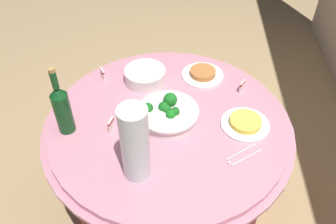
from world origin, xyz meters
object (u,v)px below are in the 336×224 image
(food_plate_fried_egg, at_px, (245,123))
(label_placard_rear, at_px, (111,124))
(label_placard_front, at_px, (242,86))
(serving_tongs, at_px, (242,155))
(wine_bottle, at_px, (62,108))
(decorative_fruit_vase, at_px, (135,147))
(food_plate_peanuts, at_px, (203,74))
(label_placard_mid, at_px, (103,73))
(plate_stack, at_px, (145,76))
(broccoli_bowl, at_px, (168,113))

(food_plate_fried_egg, relative_size, label_placard_rear, 4.00)
(label_placard_front, bearing_deg, serving_tongs, -4.53)
(wine_bottle, xyz_separation_m, serving_tongs, (0.11, 0.77, -0.12))
(wine_bottle, bearing_deg, decorative_fruit_vase, 57.58)
(label_placard_front, bearing_deg, food_plate_peanuts, -118.51)
(decorative_fruit_vase, height_order, food_plate_fried_egg, decorative_fruit_vase)
(wine_bottle, height_order, label_placard_mid, wine_bottle)
(wine_bottle, bearing_deg, plate_stack, 139.42)
(plate_stack, relative_size, wine_bottle, 0.62)
(decorative_fruit_vase, xyz_separation_m, label_placard_rear, (-0.23, -0.15, -0.12))
(decorative_fruit_vase, xyz_separation_m, food_plate_fried_egg, (-0.29, 0.45, -0.14))
(label_placard_front, bearing_deg, label_placard_mid, -94.67)
(label_placard_front, distance_m, label_placard_rear, 0.68)
(plate_stack, xyz_separation_m, decorative_fruit_vase, (0.58, 0.03, 0.12))
(label_placard_front, xyz_separation_m, label_placard_mid, (-0.06, -0.71, 0.00))
(decorative_fruit_vase, distance_m, label_placard_mid, 0.66)
(broccoli_bowl, bearing_deg, label_placard_mid, -128.48)
(food_plate_fried_egg, height_order, food_plate_peanuts, food_plate_peanuts)
(food_plate_peanuts, height_order, label_placard_front, label_placard_front)
(food_plate_fried_egg, height_order, label_placard_rear, label_placard_rear)
(label_placard_front, bearing_deg, wine_bottle, -68.42)
(wine_bottle, relative_size, decorative_fruit_vase, 0.99)
(plate_stack, relative_size, serving_tongs, 1.35)
(label_placard_rear, bearing_deg, food_plate_peanuts, 134.88)
(broccoli_bowl, relative_size, plate_stack, 1.33)
(wine_bottle, height_order, serving_tongs, wine_bottle)
(broccoli_bowl, height_order, food_plate_fried_egg, broccoli_bowl)
(food_plate_peanuts, height_order, label_placard_mid, label_placard_mid)
(broccoli_bowl, distance_m, decorative_fruit_vase, 0.34)
(decorative_fruit_vase, relative_size, label_placard_rear, 6.18)
(food_plate_peanuts, height_order, label_placard_rear, label_placard_rear)
(wine_bottle, height_order, label_placard_front, wine_bottle)
(decorative_fruit_vase, relative_size, food_plate_fried_egg, 1.55)
(food_plate_fried_egg, bearing_deg, label_placard_mid, -113.39)
(label_placard_mid, bearing_deg, serving_tongs, 54.43)
(label_placard_rear, bearing_deg, plate_stack, 161.89)
(food_plate_fried_egg, distance_m, food_plate_peanuts, 0.40)
(wine_bottle, relative_size, label_placard_rear, 6.11)
(wine_bottle, xyz_separation_m, label_placard_rear, (-0.01, 0.20, -0.10))
(plate_stack, height_order, wine_bottle, wine_bottle)
(wine_bottle, distance_m, label_placard_mid, 0.40)
(plate_stack, distance_m, label_placard_rear, 0.37)
(wine_bottle, bearing_deg, food_plate_fried_egg, 95.02)
(serving_tongs, bearing_deg, broccoli_bowl, -122.05)
(food_plate_fried_egg, relative_size, label_placard_front, 4.00)
(wine_bottle, xyz_separation_m, label_placard_front, (-0.32, 0.80, -0.10))
(food_plate_peanuts, bearing_deg, decorative_fruit_vase, -22.56)
(broccoli_bowl, xyz_separation_m, serving_tongs, (0.20, 0.32, -0.03))
(decorative_fruit_vase, relative_size, serving_tongs, 2.18)
(broccoli_bowl, height_order, label_placard_front, broccoli_bowl)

